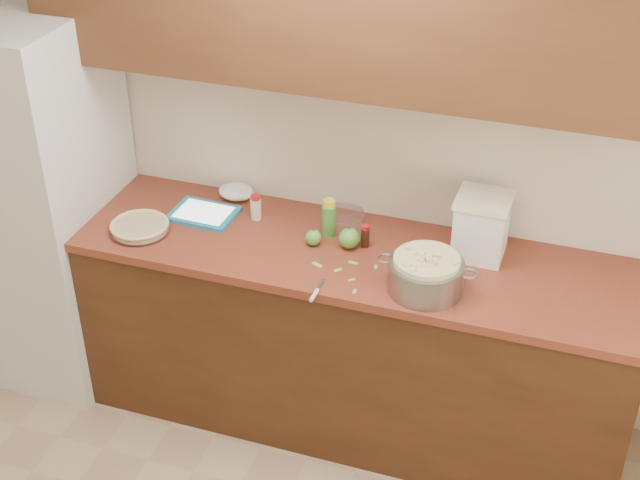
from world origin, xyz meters
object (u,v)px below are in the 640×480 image
(flour_canister, at_px, (481,226))
(tablet, at_px, (204,214))
(pie, at_px, (140,227))
(colander, at_px, (426,274))

(flour_canister, relative_size, tablet, 0.93)
(pie, height_order, colander, colander)
(colander, bearing_deg, tablet, 167.42)
(colander, height_order, tablet, colander)
(colander, distance_m, tablet, 1.09)
(pie, bearing_deg, colander, -1.32)
(colander, distance_m, flour_canister, 0.36)
(colander, bearing_deg, flour_canister, 64.28)
(colander, xyz_separation_m, tablet, (-1.07, 0.24, -0.06))
(pie, relative_size, flour_canister, 0.97)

